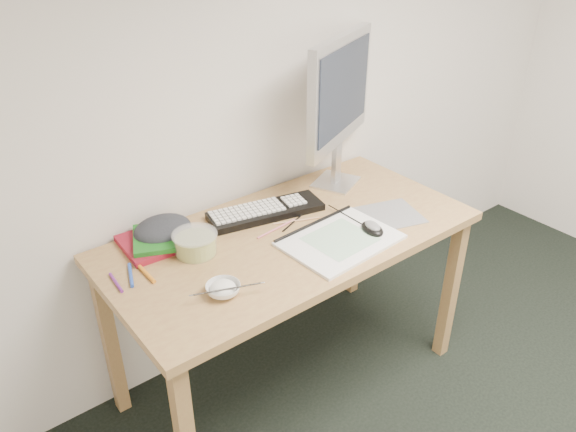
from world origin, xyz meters
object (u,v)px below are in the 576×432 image
desk (291,251)px  rice_bowl (223,289)px  sketchpad (340,240)px  keyboard (266,211)px  monitor (340,95)px

desk → rice_bowl: rice_bowl is taller
sketchpad → rice_bowl: bearing=176.5°
keyboard → rice_bowl: 0.52m
keyboard → rice_bowl: bearing=-128.6°
desk → keyboard: (0.01, 0.17, 0.10)m
sketchpad → monitor: 0.62m
keyboard → monitor: size_ratio=0.72×
monitor → rice_bowl: bearing=179.5°
desk → sketchpad: (0.10, -0.16, 0.09)m
desk → sketchpad: size_ratio=3.42×
keyboard → monitor: (0.40, 0.04, 0.38)m
monitor → desk: bearing=-178.3°
monitor → rice_bowl: 0.97m
sketchpad → monitor: (0.31, 0.37, 0.39)m
desk → keyboard: 0.19m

